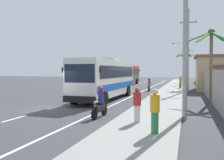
{
  "coord_description": "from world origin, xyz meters",
  "views": [
    {
      "loc": [
        8.63,
        -14.48,
        2.52
      ],
      "look_at": [
        2.37,
        6.14,
        1.7
      ],
      "focal_mm": 39.67,
      "sensor_mm": 36.0,
      "label": 1
    }
  ],
  "objects_px": {
    "utility_pole_far": "(187,55)",
    "palm_nearest": "(187,58)",
    "coach_bus_far_lane": "(124,74)",
    "utility_pole_nearest": "(186,15)",
    "coach_bus_foreground": "(106,78)",
    "pedestrian_far_walk": "(155,110)",
    "motorcycle_beside_bus": "(100,105)",
    "motorcycle_trailing": "(149,86)",
    "palm_second": "(185,60)",
    "utility_pole_mid": "(188,49)",
    "pedestrian_midwalk": "(137,104)",
    "palm_third": "(211,46)",
    "pedestrian_near_kerb": "(180,81)"
  },
  "relations": [
    {
      "from": "palm_nearest",
      "to": "utility_pole_nearest",
      "type": "bearing_deg",
      "value": -90.21
    },
    {
      "from": "coach_bus_foreground",
      "to": "pedestrian_near_kerb",
      "type": "bearing_deg",
      "value": 67.09
    },
    {
      "from": "motorcycle_trailing",
      "to": "utility_pole_mid",
      "type": "height_order",
      "value": "utility_pole_mid"
    },
    {
      "from": "pedestrian_midwalk",
      "to": "pedestrian_far_walk",
      "type": "bearing_deg",
      "value": 127.06
    },
    {
      "from": "pedestrian_near_kerb",
      "to": "palm_third",
      "type": "xyz_separation_m",
      "value": [
        2.63,
        -14.08,
        3.37
      ]
    },
    {
      "from": "utility_pole_far",
      "to": "palm_nearest",
      "type": "distance_m",
      "value": 5.1
    },
    {
      "from": "pedestrian_midwalk",
      "to": "pedestrian_far_walk",
      "type": "height_order",
      "value": "pedestrian_far_walk"
    },
    {
      "from": "pedestrian_near_kerb",
      "to": "pedestrian_far_walk",
      "type": "height_order",
      "value": "pedestrian_near_kerb"
    },
    {
      "from": "motorcycle_trailing",
      "to": "pedestrian_near_kerb",
      "type": "height_order",
      "value": "pedestrian_near_kerb"
    },
    {
      "from": "utility_pole_mid",
      "to": "utility_pole_far",
      "type": "height_order",
      "value": "utility_pole_far"
    },
    {
      "from": "pedestrian_far_walk",
      "to": "utility_pole_far",
      "type": "relative_size",
      "value": 0.17
    },
    {
      "from": "utility_pole_far",
      "to": "utility_pole_nearest",
      "type": "bearing_deg",
      "value": -90.09
    },
    {
      "from": "motorcycle_trailing",
      "to": "utility_pole_nearest",
      "type": "relative_size",
      "value": 0.19
    },
    {
      "from": "pedestrian_midwalk",
      "to": "motorcycle_beside_bus",
      "type": "bearing_deg",
      "value": -22.26
    },
    {
      "from": "coach_bus_far_lane",
      "to": "palm_second",
      "type": "height_order",
      "value": "palm_second"
    },
    {
      "from": "utility_pole_mid",
      "to": "palm_nearest",
      "type": "xyz_separation_m",
      "value": [
        -0.04,
        22.29,
        0.1
      ]
    },
    {
      "from": "coach_bus_far_lane",
      "to": "utility_pole_far",
      "type": "distance_m",
      "value": 12.66
    },
    {
      "from": "motorcycle_beside_bus",
      "to": "pedestrian_near_kerb",
      "type": "bearing_deg",
      "value": 80.82
    },
    {
      "from": "coach_bus_foreground",
      "to": "utility_pole_far",
      "type": "height_order",
      "value": "utility_pole_far"
    },
    {
      "from": "motorcycle_trailing",
      "to": "utility_pole_mid",
      "type": "distance_m",
      "value": 6.28
    },
    {
      "from": "pedestrian_near_kerb",
      "to": "palm_nearest",
      "type": "xyz_separation_m",
      "value": [
        0.89,
        17.79,
        4.07
      ]
    },
    {
      "from": "pedestrian_near_kerb",
      "to": "motorcycle_beside_bus",
      "type": "bearing_deg",
      "value": 158.46
    },
    {
      "from": "motorcycle_beside_bus",
      "to": "pedestrian_far_walk",
      "type": "height_order",
      "value": "pedestrian_far_walk"
    },
    {
      "from": "utility_pole_nearest",
      "to": "utility_pole_mid",
      "type": "xyz_separation_m",
      "value": [
        0.18,
        17.19,
        -0.31
      ]
    },
    {
      "from": "coach_bus_far_lane",
      "to": "pedestrian_midwalk",
      "type": "distance_m",
      "value": 31.02
    },
    {
      "from": "utility_pole_nearest",
      "to": "coach_bus_foreground",
      "type": "bearing_deg",
      "value": 131.92
    },
    {
      "from": "motorcycle_beside_bus",
      "to": "motorcycle_trailing",
      "type": "distance_m",
      "value": 17.68
    },
    {
      "from": "pedestrian_near_kerb",
      "to": "utility_pole_mid",
      "type": "xyz_separation_m",
      "value": [
        0.93,
        -4.49,
        3.98
      ]
    },
    {
      "from": "pedestrian_far_walk",
      "to": "utility_pole_mid",
      "type": "height_order",
      "value": "utility_pole_mid"
    },
    {
      "from": "motorcycle_trailing",
      "to": "palm_third",
      "type": "height_order",
      "value": "palm_third"
    },
    {
      "from": "utility_pole_far",
      "to": "coach_bus_far_lane",
      "type": "bearing_deg",
      "value": -147.98
    },
    {
      "from": "coach_bus_foreground",
      "to": "coach_bus_far_lane",
      "type": "height_order",
      "value": "coach_bus_foreground"
    },
    {
      "from": "pedestrian_midwalk",
      "to": "palm_nearest",
      "type": "xyz_separation_m",
      "value": [
        2.22,
        41.45,
        4.14
      ]
    },
    {
      "from": "pedestrian_near_kerb",
      "to": "palm_second",
      "type": "distance_m",
      "value": 3.62
    },
    {
      "from": "utility_pole_mid",
      "to": "palm_third",
      "type": "bearing_deg",
      "value": -79.93
    },
    {
      "from": "coach_bus_foreground",
      "to": "motorcycle_beside_bus",
      "type": "bearing_deg",
      "value": -73.76
    },
    {
      "from": "palm_nearest",
      "to": "pedestrian_far_walk",
      "type": "bearing_deg",
      "value": -91.57
    },
    {
      "from": "motorcycle_beside_bus",
      "to": "palm_nearest",
      "type": "xyz_separation_m",
      "value": [
        4.5,
        40.15,
        4.44
      ]
    },
    {
      "from": "coach_bus_foreground",
      "to": "palm_nearest",
      "type": "xyz_separation_m",
      "value": [
        6.88,
        31.97,
        3.21
      ]
    },
    {
      "from": "pedestrian_far_walk",
      "to": "motorcycle_beside_bus",
      "type": "bearing_deg",
      "value": 11.01
    },
    {
      "from": "utility_pole_mid",
      "to": "palm_second",
      "type": "xyz_separation_m",
      "value": [
        -0.32,
        2.25,
        -1.21
      ]
    },
    {
      "from": "utility_pole_mid",
      "to": "palm_second",
      "type": "relative_size",
      "value": 1.9
    },
    {
      "from": "coach_bus_far_lane",
      "to": "pedestrian_far_walk",
      "type": "relative_size",
      "value": 6.78
    },
    {
      "from": "coach_bus_foreground",
      "to": "motorcycle_beside_bus",
      "type": "height_order",
      "value": "coach_bus_foreground"
    },
    {
      "from": "coach_bus_far_lane",
      "to": "pedestrian_near_kerb",
      "type": "height_order",
      "value": "coach_bus_far_lane"
    },
    {
      "from": "utility_pole_far",
      "to": "pedestrian_midwalk",
      "type": "bearing_deg",
      "value": -93.35
    },
    {
      "from": "utility_pole_nearest",
      "to": "palm_nearest",
      "type": "distance_m",
      "value": 39.48
    },
    {
      "from": "coach_bus_far_lane",
      "to": "pedestrian_far_walk",
      "type": "bearing_deg",
      "value": -73.81
    },
    {
      "from": "palm_nearest",
      "to": "palm_second",
      "type": "relative_size",
      "value": 1.41
    },
    {
      "from": "motorcycle_beside_bus",
      "to": "pedestrian_far_walk",
      "type": "distance_m",
      "value": 4.58
    }
  ]
}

